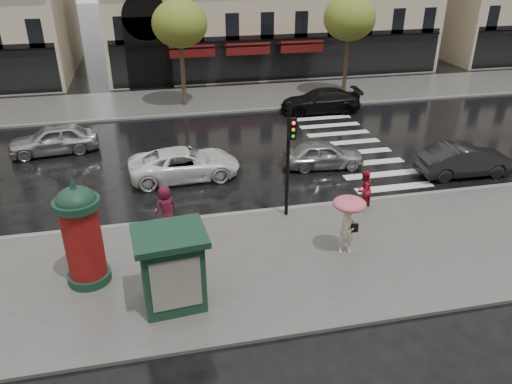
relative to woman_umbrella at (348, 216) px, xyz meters
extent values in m
plane|color=black|center=(-1.93, 0.48, -1.54)|extent=(160.00, 160.00, 0.00)
cube|color=#474744|center=(-1.93, -0.02, -1.48)|extent=(90.00, 7.00, 0.12)
cube|color=#474744|center=(-1.93, 19.48, -1.48)|extent=(90.00, 6.00, 0.12)
cube|color=slate|center=(-1.93, 3.48, -1.47)|extent=(90.00, 0.25, 0.14)
cube|color=slate|center=(-1.93, 16.48, -1.47)|extent=(90.00, 0.25, 0.14)
cube|color=silver|center=(4.07, 10.08, -1.53)|extent=(3.60, 11.75, 0.01)
cylinder|color=#38281C|center=(-3.93, 18.48, 1.06)|extent=(0.28, 0.28, 5.20)
ellipsoid|color=#3A5A1C|center=(-3.93, 18.48, 3.66)|extent=(3.40, 3.40, 2.89)
cylinder|color=#38281C|center=(7.07, 18.48, 1.06)|extent=(0.28, 0.28, 5.20)
ellipsoid|color=#3A5A1C|center=(7.07, 18.48, 3.66)|extent=(3.40, 3.40, 2.89)
imported|color=beige|center=(0.00, 0.00, -0.61)|extent=(0.63, 0.46, 1.62)
cylinder|color=black|center=(0.00, 0.00, -0.07)|extent=(0.02, 0.02, 1.02)
ellipsoid|color=#D92875|center=(0.00, 0.00, 0.46)|extent=(1.12, 1.12, 0.39)
cone|color=black|center=(0.00, 0.00, 0.69)|extent=(0.04, 0.04, 0.09)
cube|color=black|center=(0.23, -0.06, -0.45)|extent=(0.24, 0.11, 0.30)
imported|color=maroon|center=(1.83, 2.88, -0.61)|extent=(0.99, 0.95, 1.61)
imported|color=#501021|center=(-5.94, 2.88, -0.55)|extent=(1.01, 0.89, 1.75)
cylinder|color=#143424|center=(-8.52, 0.21, -1.28)|extent=(1.33, 1.33, 0.29)
cylinder|color=maroon|center=(-8.52, 0.21, 0.06)|extent=(1.14, 1.14, 2.38)
cylinder|color=#143424|center=(-8.52, 0.21, 1.34)|extent=(1.37, 1.37, 0.24)
ellipsoid|color=#143424|center=(-8.52, 0.21, 1.44)|extent=(1.18, 1.18, 0.83)
cone|color=#143424|center=(-8.52, 0.21, 2.05)|extent=(0.19, 0.19, 0.43)
cylinder|color=black|center=(-1.30, 2.99, 0.85)|extent=(0.14, 0.14, 4.54)
cube|color=black|center=(-1.26, 2.74, 2.21)|extent=(0.32, 0.26, 0.79)
cube|color=#143424|center=(-5.96, -1.49, -0.30)|extent=(1.83, 1.54, 2.24)
cube|color=#143424|center=(-5.96, -1.49, 0.93)|extent=(2.17, 1.88, 0.19)
imported|color=#A2A2A6|center=(1.71, 7.28, -0.89)|extent=(3.95, 1.90, 1.30)
imported|color=black|center=(7.76, 5.07, -0.81)|extent=(4.45, 1.63, 1.46)
imported|color=white|center=(-4.86, 7.48, -0.85)|extent=(5.11, 2.57, 1.39)
imported|color=black|center=(4.33, 15.48, -0.82)|extent=(5.12, 2.40, 1.45)
imported|color=#AAAAAE|center=(-11.12, 11.88, -0.80)|extent=(4.55, 2.30, 1.48)
camera|label=1|loc=(-6.09, -13.50, 8.28)|focal=35.00mm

